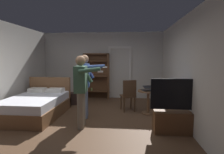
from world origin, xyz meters
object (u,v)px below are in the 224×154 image
at_px(bookshelf, 97,74).
at_px(laptop, 148,89).
at_px(bottle_on_table, 154,87).
at_px(tv_flatscreen, 177,117).
at_px(wooden_chair, 129,94).
at_px(bed, 37,105).
at_px(suitcase_dark, 74,98).
at_px(person_striped_shirt, 85,81).
at_px(side_table, 148,98).
at_px(person_blue_shirt, 81,86).

xyz_separation_m(bookshelf, laptop, (1.87, -1.89, -0.25)).
distance_m(bookshelf, bottle_on_table, 2.80).
bearing_deg(tv_flatscreen, wooden_chair, 125.69).
relative_size(bed, wooden_chair, 2.02).
bearing_deg(suitcase_dark, bed, -130.71).
xyz_separation_m(bed, bookshelf, (1.34, 2.31, 0.70)).
bearing_deg(person_striped_shirt, side_table, 14.38).
relative_size(tv_flatscreen, person_blue_shirt, 0.71).
bearing_deg(bed, wooden_chair, 13.57).
bearing_deg(side_table, wooden_chair, 163.28).
bearing_deg(person_blue_shirt, laptop, 33.60).
bearing_deg(person_striped_shirt, suitcase_dark, 119.96).
distance_m(tv_flatscreen, person_blue_shirt, 2.28).
height_order(tv_flatscreen, person_blue_shirt, person_blue_shirt).
height_order(bed, laptop, bed).
xyz_separation_m(bottle_on_table, person_blue_shirt, (-1.85, -1.08, 0.18)).
xyz_separation_m(side_table, person_striped_shirt, (-1.79, -0.46, 0.55)).
bearing_deg(person_blue_shirt, wooden_chair, 49.96).
relative_size(bottle_on_table, suitcase_dark, 0.50).
relative_size(laptop, person_blue_shirt, 0.24).
bearing_deg(side_table, bottle_on_table, -29.74).
bearing_deg(person_striped_shirt, laptop, 13.26).
xyz_separation_m(bookshelf, person_striped_shirt, (0.09, -2.31, 0.02)).
bearing_deg(side_table, bookshelf, 135.51).
bearing_deg(bottle_on_table, wooden_chair, 160.56).
bearing_deg(bottle_on_table, person_striped_shirt, -168.89).
height_order(tv_flatscreen, laptop, tv_flatscreen).
xyz_separation_m(bed, person_striped_shirt, (1.43, 0.00, 0.72)).
height_order(wooden_chair, person_blue_shirt, person_blue_shirt).
relative_size(bed, bottle_on_table, 6.99).
bearing_deg(bottle_on_table, laptop, 166.20).
distance_m(laptop, wooden_chair, 0.64).
distance_m(bottle_on_table, person_striped_shirt, 1.98).
xyz_separation_m(wooden_chair, person_blue_shirt, (-1.13, -1.34, 0.46)).
height_order(side_table, wooden_chair, wooden_chair).
height_order(side_table, bottle_on_table, bottle_on_table).
bearing_deg(suitcase_dark, side_table, -32.28).
height_order(wooden_chair, suitcase_dark, wooden_chair).
height_order(tv_flatscreen, wooden_chair, tv_flatscreen).
height_order(laptop, suitcase_dark, laptop).
bearing_deg(suitcase_dark, person_blue_shirt, -81.10).
height_order(bookshelf, laptop, bookshelf).
xyz_separation_m(tv_flatscreen, wooden_chair, (-1.06, 1.47, 0.18)).
xyz_separation_m(bed, person_blue_shirt, (1.51, -0.70, 0.70)).
xyz_separation_m(bottle_on_table, wooden_chair, (-0.72, 0.25, -0.28)).
xyz_separation_m(side_table, laptop, (-0.02, -0.04, 0.28)).
distance_m(tv_flatscreen, wooden_chair, 1.82).
height_order(bottle_on_table, person_striped_shirt, person_striped_shirt).
bearing_deg(side_table, bed, -171.83).
bearing_deg(bookshelf, bed, -120.05).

